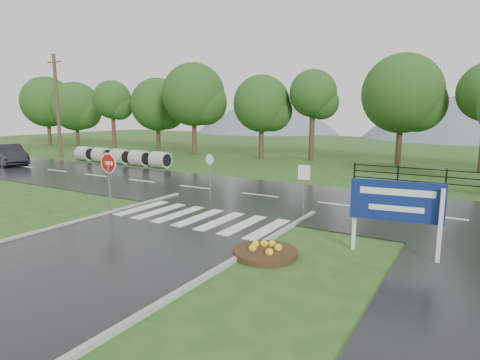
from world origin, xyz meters
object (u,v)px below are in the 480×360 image
Objects in this scene: culvert_pipes at (120,156)px; car_white at (7,163)px; stop_sign at (109,168)px; estate_billboard at (396,205)px; car_dark at (10,165)px.

culvert_pipes is 9.56m from car_white.
culvert_pipes is 3.71× the size of stop_sign.
estate_billboard is 0.51× the size of car_dark.
culvert_pipes is at bearing 136.05° from stop_sign.
car_dark is (-29.44, 5.57, -1.51)m from estate_billboard.
stop_sign reaches higher than estate_billboard.
culvert_pipes is 1.98× the size of car_dark.
estate_billboard is at bearing -24.77° from culvert_pipes.
culvert_pipes is 15.77m from stop_sign.
stop_sign reaches higher than culvert_pipes.
estate_billboard is at bearing -101.86° from car_white.
stop_sign is 21.11m from car_white.
car_dark is (1.59, -0.64, 0.00)m from car_white.
car_dark is (-7.01, -4.78, -0.60)m from culvert_pipes.
stop_sign is at bearing -43.95° from culvert_pipes.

